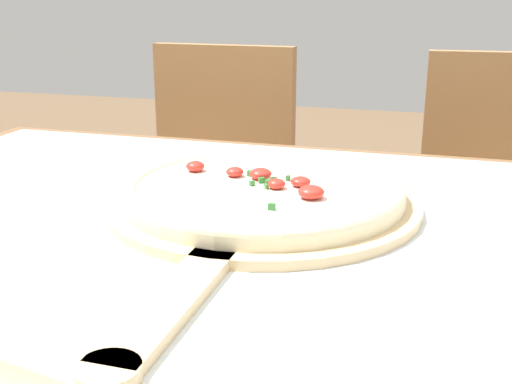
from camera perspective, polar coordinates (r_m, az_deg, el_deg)
name	(u,v)px	position (r m, az deg, el deg)	size (l,w,h in m)	color
dining_table	(213,324)	(0.77, -3.87, -11.66)	(1.23, 0.99, 0.73)	brown
towel_cloth	(211,241)	(0.73, -4.04, -4.38)	(1.15, 0.91, 0.00)	silver
pizza_peel	(258,208)	(0.81, 0.15, -1.47)	(0.40, 0.63, 0.01)	#D6B784
pizza	(263,189)	(0.82, 0.60, 0.27)	(0.36, 0.36, 0.03)	beige
chair_left	(212,194)	(1.66, -3.90, -0.19)	(0.42, 0.42, 0.87)	#A37547
chair_right	(502,221)	(1.57, 21.03, -2.42)	(0.42, 0.42, 0.87)	#A37547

